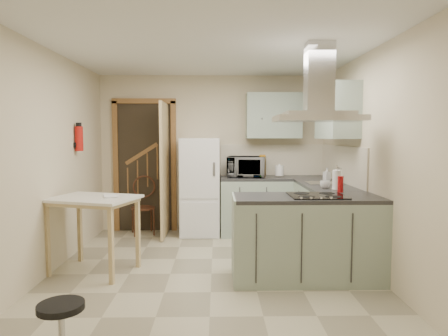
{
  "coord_description": "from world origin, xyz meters",
  "views": [
    {
      "loc": [
        0.07,
        -4.36,
        1.54
      ],
      "look_at": [
        0.15,
        0.45,
        1.15
      ],
      "focal_mm": 32.0,
      "sensor_mm": 36.0,
      "label": 1
    }
  ],
  "objects_px": {
    "fridge": "(200,187)",
    "stool": "(62,333)",
    "extractor_hood": "(318,118)",
    "microwave": "(247,167)",
    "peninsula": "(307,238)",
    "bentwood_chair": "(143,208)",
    "drop_leaf_table": "(94,235)"
  },
  "relations": [
    {
      "from": "fridge",
      "to": "stool",
      "type": "distance_m",
      "value": 3.67
    },
    {
      "from": "extractor_hood",
      "to": "microwave",
      "type": "relative_size",
      "value": 1.56
    },
    {
      "from": "fridge",
      "to": "extractor_hood",
      "type": "xyz_separation_m",
      "value": [
        1.32,
        -1.98,
        0.97
      ]
    },
    {
      "from": "fridge",
      "to": "microwave",
      "type": "relative_size",
      "value": 2.6
    },
    {
      "from": "peninsula",
      "to": "bentwood_chair",
      "type": "xyz_separation_m",
      "value": [
        -2.12,
        2.01,
        -0.04
      ]
    },
    {
      "from": "extractor_hood",
      "to": "stool",
      "type": "distance_m",
      "value": 3.03
    },
    {
      "from": "peninsula",
      "to": "extractor_hood",
      "type": "xyz_separation_m",
      "value": [
        0.1,
        0.0,
        1.27
      ]
    },
    {
      "from": "peninsula",
      "to": "microwave",
      "type": "relative_size",
      "value": 2.69
    },
    {
      "from": "bentwood_chair",
      "to": "extractor_hood",
      "type": "bearing_deg",
      "value": -59.45
    },
    {
      "from": "peninsula",
      "to": "drop_leaf_table",
      "type": "height_order",
      "value": "peninsula"
    },
    {
      "from": "extractor_hood",
      "to": "microwave",
      "type": "height_order",
      "value": "extractor_hood"
    },
    {
      "from": "peninsula",
      "to": "stool",
      "type": "bearing_deg",
      "value": -142.21
    },
    {
      "from": "peninsula",
      "to": "bentwood_chair",
      "type": "height_order",
      "value": "peninsula"
    },
    {
      "from": "stool",
      "to": "fridge",
      "type": "bearing_deg",
      "value": 77.45
    },
    {
      "from": "drop_leaf_table",
      "to": "microwave",
      "type": "bearing_deg",
      "value": 60.69
    },
    {
      "from": "fridge",
      "to": "extractor_hood",
      "type": "relative_size",
      "value": 1.67
    },
    {
      "from": "bentwood_chair",
      "to": "stool",
      "type": "xyz_separation_m",
      "value": [
        0.11,
        -3.57,
        -0.2
      ]
    },
    {
      "from": "fridge",
      "to": "bentwood_chair",
      "type": "xyz_separation_m",
      "value": [
        -0.9,
        0.03,
        -0.34
      ]
    },
    {
      "from": "bentwood_chair",
      "to": "stool",
      "type": "bearing_deg",
      "value": -105.59
    },
    {
      "from": "peninsula",
      "to": "stool",
      "type": "relative_size",
      "value": 3.71
    },
    {
      "from": "drop_leaf_table",
      "to": "microwave",
      "type": "distance_m",
      "value": 2.62
    },
    {
      "from": "microwave",
      "to": "peninsula",
      "type": "bearing_deg",
      "value": -65.63
    },
    {
      "from": "peninsula",
      "to": "microwave",
      "type": "xyz_separation_m",
      "value": [
        -0.5,
        2.0,
        0.61
      ]
    },
    {
      "from": "extractor_hood",
      "to": "bentwood_chair",
      "type": "xyz_separation_m",
      "value": [
        -2.22,
        2.01,
        -1.31
      ]
    },
    {
      "from": "peninsula",
      "to": "drop_leaf_table",
      "type": "xyz_separation_m",
      "value": [
        -2.35,
        0.27,
        -0.02
      ]
    },
    {
      "from": "fridge",
      "to": "bentwood_chair",
      "type": "height_order",
      "value": "fridge"
    },
    {
      "from": "fridge",
      "to": "drop_leaf_table",
      "type": "relative_size",
      "value": 1.65
    },
    {
      "from": "bentwood_chair",
      "to": "microwave",
      "type": "height_order",
      "value": "microwave"
    },
    {
      "from": "bentwood_chair",
      "to": "fridge",
      "type": "bearing_deg",
      "value": -19.18
    },
    {
      "from": "microwave",
      "to": "bentwood_chair",
      "type": "bearing_deg",
      "value": -169.76
    },
    {
      "from": "peninsula",
      "to": "drop_leaf_table",
      "type": "relative_size",
      "value": 1.7
    },
    {
      "from": "stool",
      "to": "microwave",
      "type": "bearing_deg",
      "value": 67.01
    }
  ]
}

